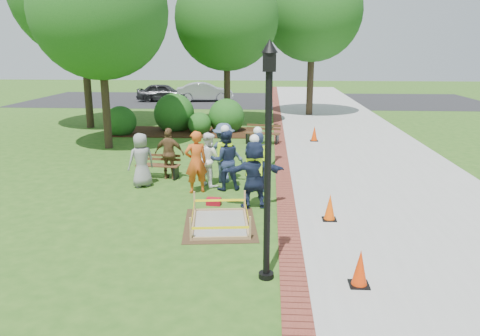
# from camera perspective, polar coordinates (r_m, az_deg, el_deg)

# --- Properties ---
(ground) EXTENTS (100.00, 100.00, 0.00)m
(ground) POSITION_cam_1_polar(r_m,az_deg,el_deg) (11.70, -2.83, -6.18)
(ground) COLOR #285116
(ground) RESTS_ON ground
(sidewalk) EXTENTS (6.00, 60.00, 0.02)m
(sidewalk) POSITION_cam_1_polar(r_m,az_deg,el_deg) (21.60, 13.53, 3.10)
(sidewalk) COLOR #9E9E99
(sidewalk) RESTS_ON ground
(brick_edging) EXTENTS (0.50, 60.00, 0.03)m
(brick_edging) POSITION_cam_1_polar(r_m,az_deg,el_deg) (21.28, 4.87, 3.30)
(brick_edging) COLOR maroon
(brick_edging) RESTS_ON ground
(mulch_bed) EXTENTS (7.00, 3.00, 0.05)m
(mulch_bed) POSITION_cam_1_polar(r_m,az_deg,el_deg) (23.62, -6.85, 4.38)
(mulch_bed) COLOR #381E0F
(mulch_bed) RESTS_ON ground
(parking_lot) EXTENTS (36.00, 12.00, 0.01)m
(parking_lot) POSITION_cam_1_polar(r_m,az_deg,el_deg) (38.12, 1.72, 8.28)
(parking_lot) COLOR black
(parking_lot) RESTS_ON ground
(wet_concrete_pad) EXTENTS (1.95, 2.48, 0.55)m
(wet_concrete_pad) POSITION_cam_1_polar(r_m,az_deg,el_deg) (11.23, -2.45, -5.81)
(wet_concrete_pad) COLOR #47331E
(wet_concrete_pad) RESTS_ON ground
(bench_near) EXTENTS (1.44, 0.61, 0.76)m
(bench_near) POSITION_cam_1_polar(r_m,az_deg,el_deg) (15.41, -9.95, -0.33)
(bench_near) COLOR brown
(bench_near) RESTS_ON ground
(bench_far) EXTENTS (1.60, 0.81, 0.83)m
(bench_far) POSITION_cam_1_polar(r_m,az_deg,el_deg) (20.65, 2.75, 3.70)
(bench_far) COLOR #4D2A1A
(bench_far) RESTS_ON ground
(cone_front) EXTENTS (0.35, 0.35, 0.70)m
(cone_front) POSITION_cam_1_polar(r_m,az_deg,el_deg) (8.70, 14.41, -11.83)
(cone_front) COLOR black
(cone_front) RESTS_ON ground
(cone_back) EXTENTS (0.34, 0.34, 0.68)m
(cone_back) POSITION_cam_1_polar(r_m,az_deg,el_deg) (11.66, 10.89, -4.80)
(cone_back) COLOR black
(cone_back) RESTS_ON ground
(cone_far) EXTENTS (0.36, 0.36, 0.70)m
(cone_far) POSITION_cam_1_polar(r_m,az_deg,el_deg) (21.38, 9.05, 4.11)
(cone_far) COLOR black
(cone_far) RESTS_ON ground
(toolbox) EXTENTS (0.41, 0.25, 0.19)m
(toolbox) POSITION_cam_1_polar(r_m,az_deg,el_deg) (12.65, -3.23, -4.10)
(toolbox) COLOR maroon
(toolbox) RESTS_ON ground
(lamp_near) EXTENTS (0.28, 0.28, 4.26)m
(lamp_near) POSITION_cam_1_polar(r_m,az_deg,el_deg) (8.04, 3.45, 2.65)
(lamp_near) COLOR black
(lamp_near) RESTS_ON ground
(lamp_mid) EXTENTS (0.28, 0.28, 4.26)m
(lamp_mid) POSITION_cam_1_polar(r_m,az_deg,el_deg) (15.96, 3.59, 8.54)
(lamp_mid) COLOR black
(lamp_mid) RESTS_ON ground
(lamp_far) EXTENTS (0.28, 0.28, 4.26)m
(lamp_far) POSITION_cam_1_polar(r_m,az_deg,el_deg) (23.93, 3.64, 10.52)
(lamp_far) COLOR black
(lamp_far) RESTS_ON ground
(tree_left) EXTENTS (5.42, 5.42, 8.25)m
(tree_left) POSITION_cam_1_polar(r_m,az_deg,el_deg) (20.20, -16.79, 17.88)
(tree_left) COLOR #3D2D1E
(tree_left) RESTS_ON ground
(tree_back) EXTENTS (5.42, 5.42, 8.31)m
(tree_back) POSITION_cam_1_polar(r_m,az_deg,el_deg) (25.65, -1.64, 17.75)
(tree_back) COLOR #3D2D1E
(tree_back) RESTS_ON ground
(tree_right) EXTENTS (5.93, 5.93, 9.17)m
(tree_right) POSITION_cam_1_polar(r_m,az_deg,el_deg) (29.77, 8.86, 18.31)
(tree_right) COLOR #3D2D1E
(tree_right) RESTS_ON ground
(shrub_a) EXTENTS (1.51, 1.51, 1.51)m
(shrub_a) POSITION_cam_1_polar(r_m,az_deg,el_deg) (23.51, -14.25, 3.94)
(shrub_a) COLOR #1A4F16
(shrub_a) RESTS_ON ground
(shrub_b) EXTENTS (2.04, 2.04, 2.04)m
(shrub_b) POSITION_cam_1_polar(r_m,az_deg,el_deg) (24.25, -7.95, 4.56)
(shrub_b) COLOR #1A4F16
(shrub_b) RESTS_ON ground
(shrub_c) EXTENTS (1.14, 1.14, 1.14)m
(shrub_c) POSITION_cam_1_polar(r_m,az_deg,el_deg) (23.17, -4.91, 4.18)
(shrub_c) COLOR #1A4F16
(shrub_c) RESTS_ON ground
(shrub_d) EXTENTS (1.79, 1.79, 1.79)m
(shrub_d) POSITION_cam_1_polar(r_m,az_deg,el_deg) (23.67, -1.65, 4.45)
(shrub_d) COLOR #1A4F16
(shrub_d) RESTS_ON ground
(shrub_e) EXTENTS (0.91, 0.91, 0.91)m
(shrub_e) POSITION_cam_1_polar(r_m,az_deg,el_deg) (24.80, -5.84, 4.84)
(shrub_e) COLOR #1A4F16
(shrub_e) RESTS_ON ground
(casual_person_a) EXTENTS (0.63, 0.59, 1.65)m
(casual_person_a) POSITION_cam_1_polar(r_m,az_deg,el_deg) (14.43, -11.96, 0.95)
(casual_person_a) COLOR gray
(casual_person_a) RESTS_ON ground
(casual_person_b) EXTENTS (0.69, 0.58, 1.83)m
(casual_person_b) POSITION_cam_1_polar(r_m,az_deg,el_deg) (13.56, -5.39, 0.72)
(casual_person_b) COLOR #D45118
(casual_person_b) RESTS_ON ground
(casual_person_c) EXTENTS (0.61, 0.62, 1.65)m
(casual_person_c) POSITION_cam_1_polar(r_m,az_deg,el_deg) (14.25, -3.82, 1.07)
(casual_person_c) COLOR white
(casual_person_c) RESTS_ON ground
(casual_person_d) EXTENTS (0.57, 0.40, 1.65)m
(casual_person_d) POSITION_cam_1_polar(r_m,az_deg,el_deg) (15.13, -8.60, 1.73)
(casual_person_d) COLOR brown
(casual_person_d) RESTS_ON ground
(casual_person_e) EXTENTS (0.61, 0.41, 1.86)m
(casual_person_e) POSITION_cam_1_polar(r_m,az_deg,el_deg) (14.60, -1.99, 1.85)
(casual_person_e) COLOR #394965
(casual_person_e) RESTS_ON ground
(hivis_worker_a) EXTENTS (0.65, 0.50, 1.97)m
(hivis_worker_a) POSITION_cam_1_polar(r_m,az_deg,el_deg) (12.20, 1.73, -0.49)
(hivis_worker_a) COLOR #1B2B48
(hivis_worker_a) RESTS_ON ground
(hivis_worker_b) EXTENTS (0.61, 0.43, 1.94)m
(hivis_worker_b) POSITION_cam_1_polar(r_m,az_deg,el_deg) (13.56, 2.14, 0.97)
(hivis_worker_b) COLOR #1B2D47
(hivis_worker_b) RESTS_ON ground
(hivis_worker_c) EXTENTS (0.65, 0.49, 1.95)m
(hivis_worker_c) POSITION_cam_1_polar(r_m,az_deg,el_deg) (13.77, -1.82, 1.21)
(hivis_worker_c) COLOR #1C2E4A
(hivis_worker_c) RESTS_ON ground
(parked_car_a) EXTENTS (2.24, 4.77, 1.53)m
(parked_car_a) POSITION_cam_1_polar(r_m,az_deg,el_deg) (37.63, -9.25, 8.02)
(parked_car_a) COLOR #2A2A2D
(parked_car_a) RESTS_ON ground
(parked_car_b) EXTENTS (2.71, 5.10, 1.59)m
(parked_car_b) POSITION_cam_1_polar(r_m,az_deg,el_deg) (37.34, -4.28, 8.11)
(parked_car_b) COLOR #ADACB2
(parked_car_b) RESTS_ON ground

